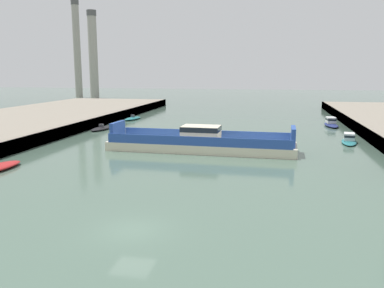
{
  "coord_description": "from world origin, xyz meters",
  "views": [
    {
      "loc": [
        8.27,
        -22.45,
        9.8
      ],
      "look_at": [
        0.0,
        19.41,
        2.0
      ],
      "focal_mm": 37.35,
      "sensor_mm": 36.0,
      "label": 1
    }
  ],
  "objects": [
    {
      "name": "moored_boat_far_right",
      "position": [
        -19.81,
        40.35,
        0.25
      ],
      "size": [
        2.72,
        6.15,
        0.99
      ],
      "color": "black",
      "rests_on": "ground"
    },
    {
      "name": "moored_boat_near_left",
      "position": [
        -19.42,
        55.03,
        0.27
      ],
      "size": [
        2.75,
        6.09,
        1.02
      ],
      "color": "#237075",
      "rests_on": "ground"
    },
    {
      "name": "moored_boat_far_left",
      "position": [
        19.02,
        52.35,
        0.61
      ],
      "size": [
        2.54,
        6.71,
        1.65
      ],
      "color": "navy",
      "rests_on": "ground"
    },
    {
      "name": "smokestack_distant_b",
      "position": [
        -54.28,
        112.94,
        16.4
      ],
      "size": [
        3.34,
        3.34,
        30.77
      ],
      "color": "#9E998E",
      "rests_on": "ground"
    },
    {
      "name": "moored_boat_mid_right",
      "position": [
        19.1,
        35.3,
        0.5
      ],
      "size": [
        2.77,
        6.53,
        1.33
      ],
      "color": "#237075",
      "rests_on": "ground"
    },
    {
      "name": "ground_plane",
      "position": [
        0.0,
        0.0,
        0.0
      ],
      "size": [
        400.0,
        400.0,
        0.0
      ],
      "primitive_type": "plane",
      "color": "#4C6656"
    },
    {
      "name": "smokestack_distant_a",
      "position": [
        -63.49,
        119.12,
        18.91
      ],
      "size": [
        2.85,
        2.85,
        35.75
      ],
      "color": "#9E998E",
      "rests_on": "ground"
    },
    {
      "name": "chain_ferry",
      "position": [
        -0.14,
        25.88,
        0.99
      ],
      "size": [
        23.45,
        6.45,
        3.3
      ],
      "color": "beige",
      "rests_on": "ground"
    }
  ]
}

